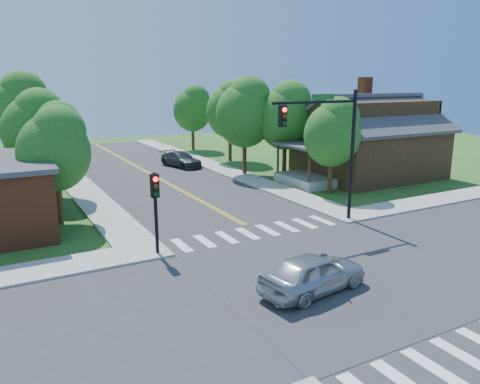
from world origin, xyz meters
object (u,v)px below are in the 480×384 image
signal_mast_ne (329,136)px  car_silver (313,274)px  signal_pole_nw (155,198)px  house_ne (368,136)px  car_dgrey (181,160)px

signal_mast_ne → car_silver: bearing=-131.9°
signal_pole_nw → house_ne: (20.71, 8.66, 0.67)m
signal_mast_ne → signal_pole_nw: signal_mast_ne is taller
signal_mast_ne → house_ne: bearing=37.7°
signal_pole_nw → house_ne: bearing=22.7°
house_ne → car_silver: 22.77m
car_silver → signal_pole_nw: bearing=22.5°
signal_pole_nw → car_silver: signal_pole_nw is taller
signal_mast_ne → signal_pole_nw: size_ratio=1.89×
signal_mast_ne → car_dgrey: (-0.41, 19.88, -4.19)m
house_ne → car_dgrey: size_ratio=2.67×
car_silver → signal_mast_ne: bearing=-50.2°
house_ne → car_silver: house_ne is taller
house_ne → signal_mast_ne: bearing=-142.3°
house_ne → car_dgrey: bearing=135.9°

